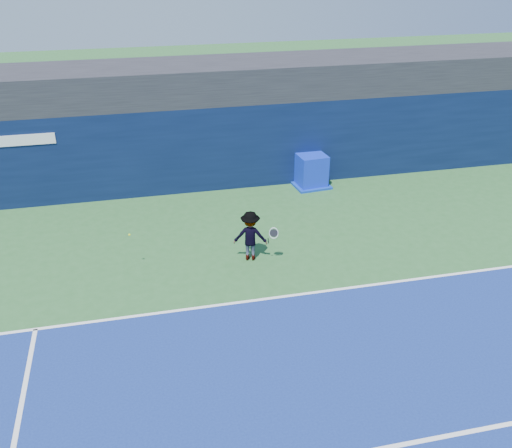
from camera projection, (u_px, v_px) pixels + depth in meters
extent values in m
plane|color=#295C2A|center=(277.00, 384.00, 11.61)|extent=(80.00, 80.00, 0.00)
cube|color=white|center=(246.00, 301.00, 14.21)|extent=(24.00, 0.10, 0.01)
cube|color=black|center=(195.00, 81.00, 19.95)|extent=(36.00, 3.00, 1.20)
cube|color=#091434|center=(201.00, 147.00, 20.04)|extent=(36.00, 1.00, 3.00)
cube|color=#0D25BB|center=(311.00, 170.00, 20.52)|extent=(1.09, 1.09, 1.19)
cube|color=#0B2CA1|center=(310.00, 184.00, 20.77)|extent=(1.36, 1.36, 0.08)
imported|color=silver|center=(250.00, 236.00, 15.78)|extent=(1.05, 0.78, 1.45)
cylinder|color=black|center=(268.00, 241.00, 15.68)|extent=(0.07, 0.13, 0.23)
torus|color=silver|center=(274.00, 233.00, 15.55)|extent=(0.27, 0.15, 0.26)
cylinder|color=black|center=(274.00, 233.00, 15.55)|extent=(0.22, 0.12, 0.22)
sphere|color=yellow|center=(129.00, 235.00, 15.16)|extent=(0.06, 0.06, 0.06)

